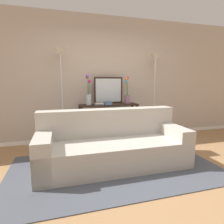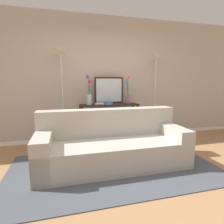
# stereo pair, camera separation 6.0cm
# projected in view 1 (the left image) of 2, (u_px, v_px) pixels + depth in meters

# --- Properties ---
(ground_plane) EXTENTS (16.00, 16.00, 0.02)m
(ground_plane) POSITION_uv_depth(u_px,v_px,m) (140.00, 179.00, 2.60)
(ground_plane) COLOR #9E754C
(back_wall) EXTENTS (12.00, 0.15, 2.78)m
(back_wall) POSITION_uv_depth(u_px,v_px,m) (104.00, 80.00, 4.32)
(back_wall) COLOR white
(back_wall) RESTS_ON ground
(area_rug) EXTENTS (3.18, 1.76, 0.01)m
(area_rug) POSITION_uv_depth(u_px,v_px,m) (115.00, 168.00, 2.90)
(area_rug) COLOR #474C56
(area_rug) RESTS_ON ground
(couch) EXTENTS (2.33, 0.91, 0.88)m
(couch) POSITION_uv_depth(u_px,v_px,m) (113.00, 146.00, 3.01)
(couch) COLOR #ADA89E
(couch) RESTS_ON ground
(console_table) EXTENTS (1.28, 0.34, 0.86)m
(console_table) POSITION_uv_depth(u_px,v_px,m) (109.00, 116.00, 4.11)
(console_table) COLOR black
(console_table) RESTS_ON ground
(floor_lamp_left) EXTENTS (0.28, 0.28, 1.97)m
(floor_lamp_left) POSITION_uv_depth(u_px,v_px,m) (61.00, 71.00, 3.69)
(floor_lamp_left) COLOR silver
(floor_lamp_left) RESTS_ON ground
(floor_lamp_right) EXTENTS (0.28, 0.28, 1.94)m
(floor_lamp_right) POSITION_uv_depth(u_px,v_px,m) (155.00, 74.00, 4.25)
(floor_lamp_right) COLOR silver
(floor_lamp_right) RESTS_ON ground
(wall_mirror) EXTENTS (0.65, 0.02, 0.59)m
(wall_mirror) POSITION_uv_depth(u_px,v_px,m) (108.00, 90.00, 4.16)
(wall_mirror) COLOR black
(wall_mirror) RESTS_ON console_table
(vase_tall_flowers) EXTENTS (0.12, 0.12, 0.63)m
(vase_tall_flowers) POSITION_uv_depth(u_px,v_px,m) (89.00, 95.00, 3.90)
(vase_tall_flowers) COLOR silver
(vase_tall_flowers) RESTS_ON console_table
(vase_short_flowers) EXTENTS (0.13, 0.12, 0.60)m
(vase_short_flowers) POSITION_uv_depth(u_px,v_px,m) (127.00, 93.00, 4.17)
(vase_short_flowers) COLOR gray
(vase_short_flowers) RESTS_ON console_table
(fruit_bowl) EXTENTS (0.19, 0.19, 0.06)m
(fruit_bowl) POSITION_uv_depth(u_px,v_px,m) (108.00, 103.00, 3.95)
(fruit_bowl) COLOR #4C7093
(fruit_bowl) RESTS_ON console_table
(book_stack) EXTENTS (0.19, 0.16, 0.04)m
(book_stack) POSITION_uv_depth(u_px,v_px,m) (99.00, 104.00, 3.90)
(book_stack) COLOR slate
(book_stack) RESTS_ON console_table
(book_row_under_console) EXTENTS (0.48, 0.18, 0.12)m
(book_row_under_console) POSITION_uv_depth(u_px,v_px,m) (96.00, 140.00, 4.12)
(book_row_under_console) COLOR gold
(book_row_under_console) RESTS_ON ground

